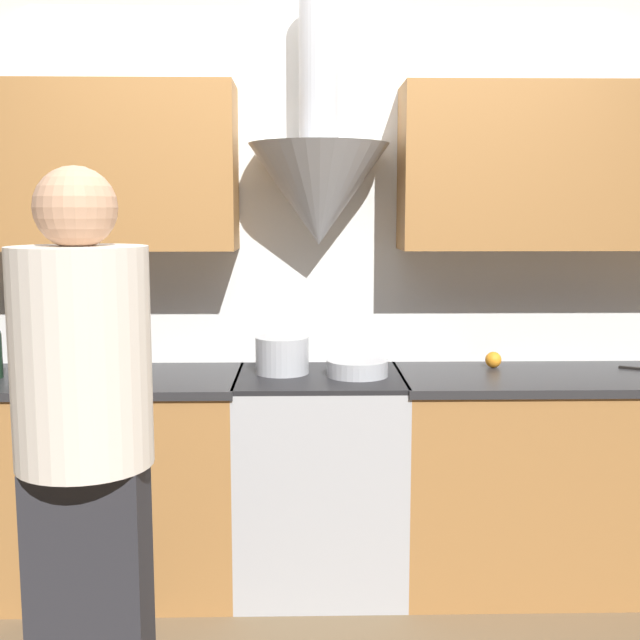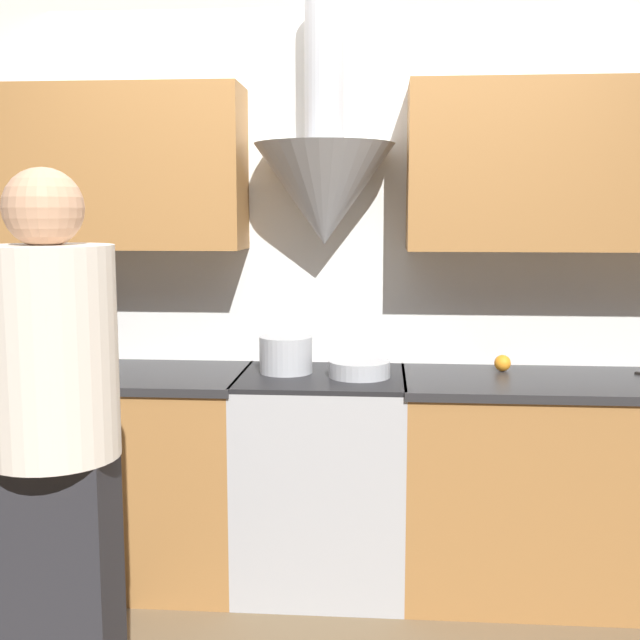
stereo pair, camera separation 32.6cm
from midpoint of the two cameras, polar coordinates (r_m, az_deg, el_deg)
ground_plane at (r=3.39m, az=-2.84°, el=-20.68°), size 12.00×12.00×0.00m
wall_back at (r=3.59m, az=-2.72°, el=5.53°), size 8.40×0.60×2.60m
counter_left at (r=3.68m, az=-18.70°, el=-10.89°), size 1.31×0.62×0.93m
counter_right at (r=3.63m, az=13.50°, el=-10.95°), size 1.31×0.62×0.93m
stove_range at (r=3.52m, az=-2.74°, el=-11.30°), size 0.71×0.60×0.93m
wine_bottle_3 at (r=3.61m, az=-23.27°, el=-1.72°), size 0.07×0.07×0.33m
wine_bottle_4 at (r=3.59m, az=-21.64°, el=-1.83°), size 0.07×0.07×0.31m
wine_bottle_5 at (r=3.56m, az=-20.34°, el=-1.84°), size 0.07×0.07×0.33m
stock_pot at (r=3.44m, az=-5.43°, el=-2.52°), size 0.23×0.23×0.16m
mixing_bowl at (r=3.38m, az=-0.09°, el=-3.45°), size 0.26×0.26×0.07m
orange_fruit at (r=3.60m, az=9.72°, el=-2.82°), size 0.07×0.07×0.07m
person_foreground_left at (r=2.36m, az=-20.25°, el=-9.01°), size 0.37×0.37×1.73m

